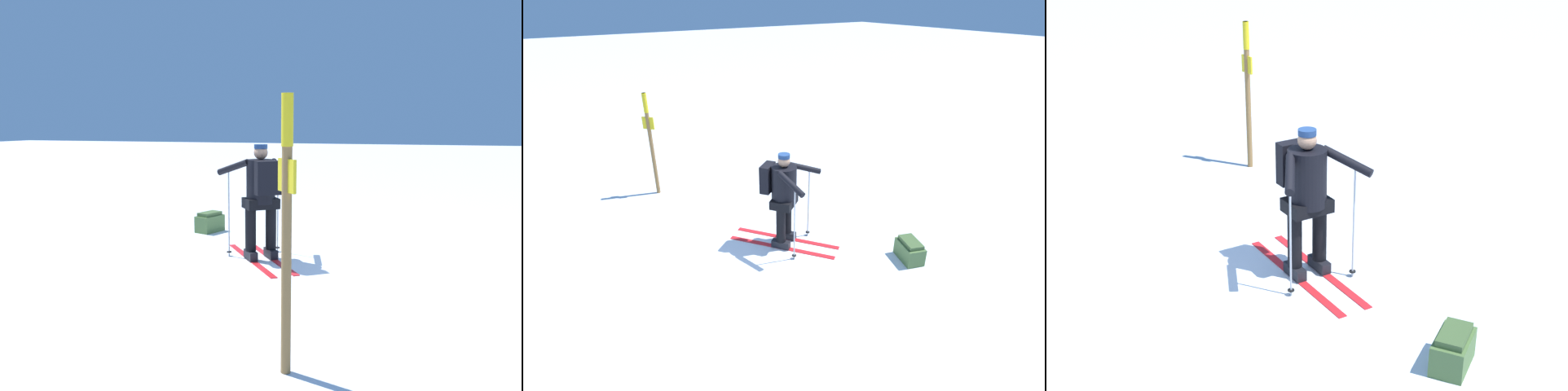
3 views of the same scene
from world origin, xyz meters
The scene contains 4 objects.
ground_plane centered at (0.00, 0.00, 0.00)m, with size 80.00×80.00×0.00m, color white.
skier centered at (0.27, -0.65, 0.93)m, with size 1.68×1.39×1.59m.
dropped_backpack centered at (-1.21, -2.04, 0.16)m, with size 0.54×0.43×0.34m.
trail_marker centered at (3.30, 0.47, 1.23)m, with size 0.19×0.18×2.08m.
Camera 1 is at (6.80, 1.35, 1.86)m, focal length 35.00 mm.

